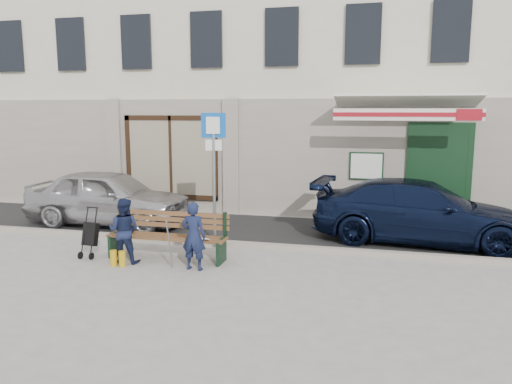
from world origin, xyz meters
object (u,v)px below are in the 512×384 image
(parking_sign, at_px, (214,156))
(woman, at_px, (124,231))
(car_navy, at_px, (421,212))
(man, at_px, (194,236))
(bench, at_px, (165,236))
(stroller, at_px, (90,235))
(car_silver, at_px, (109,197))

(parking_sign, relative_size, woman, 2.26)
(car_navy, distance_m, parking_sign, 4.73)
(man, bearing_deg, woman, -1.54)
(bench, height_order, woman, woman)
(bench, height_order, man, man)
(man, height_order, stroller, man)
(car_silver, bearing_deg, parking_sign, -107.89)
(bench, bearing_deg, woman, -147.75)
(parking_sign, bearing_deg, stroller, -150.16)
(man, relative_size, stroller, 1.28)
(parking_sign, bearing_deg, bench, -120.49)
(parking_sign, height_order, woman, parking_sign)
(car_silver, distance_m, parking_sign, 3.56)
(man, xyz_separation_m, woman, (-1.45, 0.09, -0.00))
(car_silver, distance_m, stroller, 2.87)
(car_silver, xyz_separation_m, stroller, (1.10, -2.64, -0.28))
(car_navy, distance_m, man, 5.17)
(car_silver, distance_m, woman, 3.43)
(car_silver, relative_size, bench, 1.75)
(bench, bearing_deg, car_navy, 26.73)
(car_navy, distance_m, bench, 5.60)
(car_silver, relative_size, woman, 3.33)
(car_silver, bearing_deg, car_navy, -88.80)
(car_silver, bearing_deg, stroller, -157.00)
(man, height_order, woman, man)
(car_silver, bearing_deg, bench, -132.41)
(bench, xyz_separation_m, stroller, (-1.50, -0.23, -0.02))
(car_silver, height_order, man, car_silver)
(man, relative_size, woman, 1.01)
(parking_sign, distance_m, man, 2.28)
(woman, bearing_deg, stroller, -17.10)
(car_silver, bearing_deg, man, -130.23)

